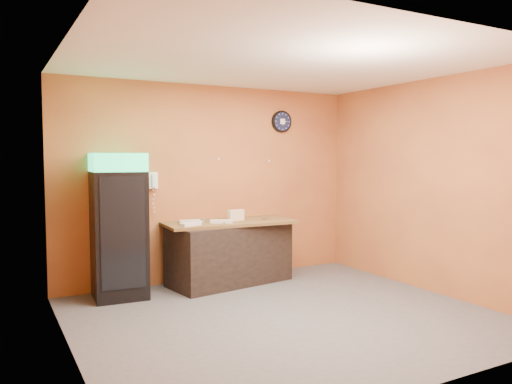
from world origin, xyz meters
TOP-DOWN VIEW (x-y plane):
  - floor at (0.00, 0.00)m, footprint 4.50×4.50m
  - back_wall at (0.00, 2.00)m, footprint 4.50×0.02m
  - left_wall at (-2.25, 0.00)m, footprint 0.02×4.00m
  - right_wall at (2.25, 0.00)m, footprint 0.02×4.00m
  - ceiling at (0.00, 0.00)m, footprint 4.50×4.00m
  - beverage_cooler at (-1.43, 1.61)m, footprint 0.68×0.69m
  - prep_counter at (0.10, 1.63)m, footprint 1.78×1.00m
  - wall_clock at (1.16, 1.97)m, footprint 0.34×0.06m
  - wall_phone at (-0.90, 1.95)m, footprint 0.12×0.11m
  - butcher_paper at (0.10, 1.63)m, footprint 1.87×0.89m
  - sub_roll_stack at (0.19, 1.61)m, footprint 0.25×0.12m
  - wrapped_sandwich_left at (-0.57, 1.41)m, footprint 0.30×0.19m
  - wrapped_sandwich_mid at (-0.09, 1.48)m, footprint 0.32×0.26m
  - wrapped_sandwich_right at (-0.48, 1.68)m, footprint 0.30×0.15m
  - kitchen_tool at (-0.27, 1.65)m, footprint 0.06×0.06m

SIDE VIEW (x-z plane):
  - floor at x=0.00m, z-range 0.00..0.00m
  - prep_counter at x=0.10m, z-range 0.00..0.84m
  - butcher_paper at x=0.10m, z-range 0.84..0.88m
  - beverage_cooler at x=-1.43m, z-range -0.02..1.80m
  - wrapped_sandwich_left at x=-0.57m, z-range 0.88..0.92m
  - wrapped_sandwich_right at x=-0.48m, z-range 0.88..0.92m
  - wrapped_sandwich_mid at x=-0.09m, z-range 0.88..0.92m
  - kitchen_tool at x=-0.27m, z-range 0.88..0.94m
  - sub_roll_stack at x=0.19m, z-range 0.88..1.03m
  - back_wall at x=0.00m, z-range 0.00..2.80m
  - left_wall at x=-2.25m, z-range 0.00..2.80m
  - right_wall at x=2.25m, z-range 0.00..2.80m
  - wall_phone at x=-0.90m, z-range 1.35..1.57m
  - wall_clock at x=1.16m, z-range 2.15..2.49m
  - ceiling at x=0.00m, z-range 2.79..2.81m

